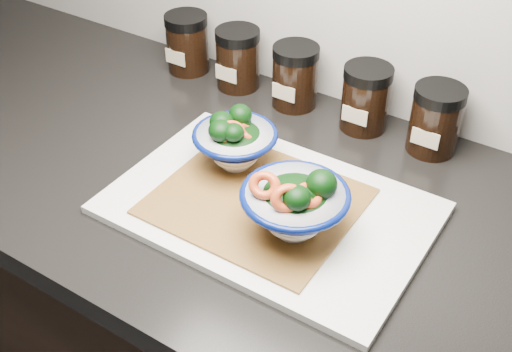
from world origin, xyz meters
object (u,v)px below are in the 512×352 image
Objects in this scene: spice_jar_d at (366,98)px; spice_jar_e at (435,120)px; spice_jar_b at (238,59)px; spice_jar_c at (295,76)px; bowl_left at (235,141)px; bowl_right at (296,205)px; cutting_board at (269,208)px; spice_jar_a at (187,43)px.

spice_jar_d is 0.12m from spice_jar_e.
spice_jar_b is 0.26m from spice_jar_d.
bowl_left is at bearing -83.70° from spice_jar_c.
bowl_right is 0.35m from spice_jar_c.
spice_jar_c is (-0.12, 0.27, 0.05)m from cutting_board.
spice_jar_a is at bearing 142.43° from cutting_board.
bowl_right is 0.52m from spice_jar_a.
cutting_board is 0.31m from spice_jar_e.
spice_jar_a and spice_jar_b have the same top height.
spice_jar_b is at bearing 180.00° from spice_jar_d.
spice_jar_b is at bearing 180.00° from spice_jar_e.
spice_jar_e is at bearing 75.44° from bowl_right.
spice_jar_d is (0.14, 0.00, 0.00)m from spice_jar_c.
spice_jar_a and spice_jar_c have the same top height.
cutting_board is 3.98× the size of spice_jar_b.
bowl_right is 0.32m from spice_jar_e.
spice_jar_a reaches higher than cutting_board.
spice_jar_b is 0.12m from spice_jar_c.
bowl_left is at bearing -40.41° from spice_jar_a.
spice_jar_c is at bearing 180.00° from spice_jar_e.
spice_jar_e is (0.14, 0.27, 0.05)m from cutting_board.
bowl_right reaches higher than spice_jar_c.
spice_jar_e is (0.12, 0.00, 0.00)m from spice_jar_d.
bowl_right reaches higher than spice_jar_b.
spice_jar_a is 1.00× the size of spice_jar_c.
spice_jar_a is 0.24m from spice_jar_c.
bowl_left is at bearing -56.88° from spice_jar_b.
spice_jar_b is (-0.24, 0.27, 0.05)m from cutting_board.
spice_jar_e reaches higher than cutting_board.
cutting_board is 0.28m from spice_jar_d.
bowl_left is 0.32m from spice_jar_e.
bowl_left is at bearing -136.06° from spice_jar_e.
bowl_right reaches higher than bowl_left.
cutting_board is 0.09m from bowl_right.
spice_jar_c is (0.24, 0.00, 0.00)m from spice_jar_a.
bowl_right is 1.31× the size of spice_jar_a.
bowl_right is 1.31× the size of spice_jar_b.
spice_jar_b is (-0.15, 0.22, -0.00)m from bowl_left.
spice_jar_c is at bearing 180.00° from spice_jar_d.
spice_jar_d is (0.02, 0.27, 0.05)m from cutting_board.
spice_jar_a is 0.50m from spice_jar_e.
spice_jar_e is (0.38, 0.00, 0.00)m from spice_jar_b.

